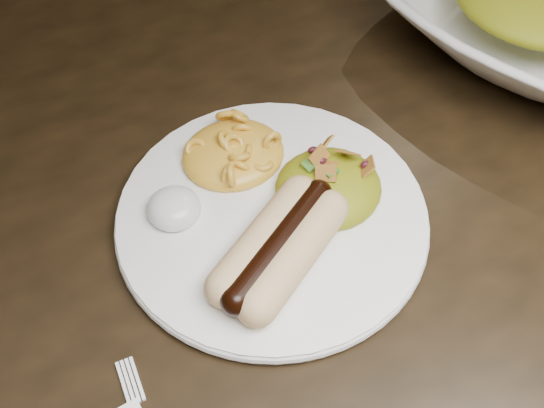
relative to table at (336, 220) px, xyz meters
name	(u,v)px	position (x,y,z in m)	size (l,w,h in m)	color
table	(336,220)	(0.00, 0.00, 0.00)	(1.60, 0.90, 0.75)	black
plate	(272,216)	(-0.09, -0.04, 0.10)	(0.26, 0.26, 0.01)	white
hotdog	(280,246)	(-0.10, -0.08, 0.12)	(0.11, 0.12, 0.03)	#FCDE91
mac_and_cheese	(232,144)	(-0.10, 0.03, 0.12)	(0.09, 0.08, 0.04)	#F8AC4D
sour_cream	(173,204)	(-0.16, -0.01, 0.12)	(0.05, 0.05, 0.03)	silver
taco_salad	(329,181)	(-0.04, -0.04, 0.12)	(0.09, 0.09, 0.04)	#A1670C
serving_bowl	(537,9)	(0.27, 0.08, 0.13)	(0.31, 0.31, 0.08)	silver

